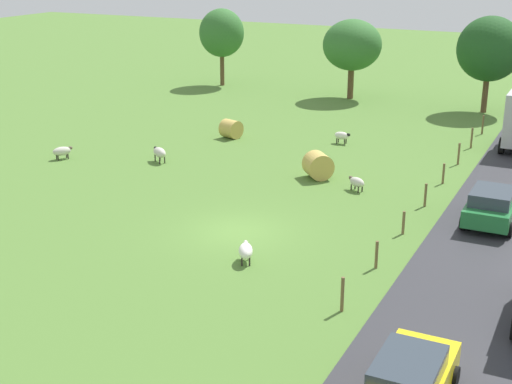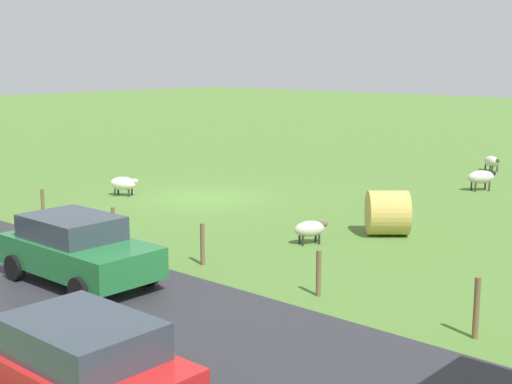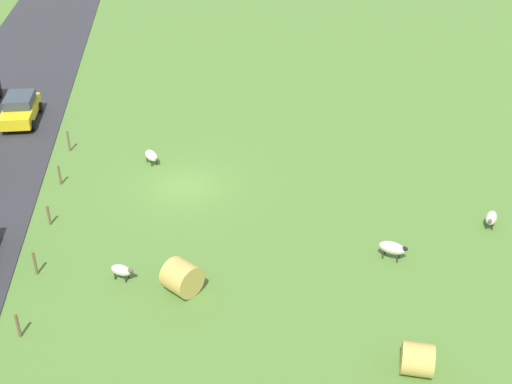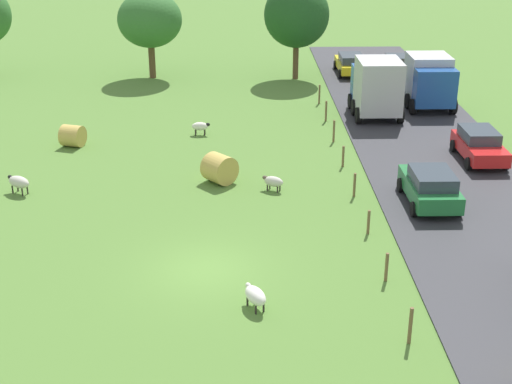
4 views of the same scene
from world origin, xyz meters
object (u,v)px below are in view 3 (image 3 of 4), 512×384
sheep_0 (122,270)px  sheep_3 (392,248)px  hay_bale_1 (417,359)px  sheep_4 (151,156)px  car_1 (20,109)px  sheep_1 (491,218)px  hay_bale_0 (182,278)px

sheep_0 → sheep_3: 11.68m
sheep_3 → hay_bale_1: (1.08, 6.62, 0.01)m
sheep_4 → car_1: car_1 is taller
sheep_1 → sheep_3: (5.38, 1.94, 0.10)m
sheep_3 → hay_bale_0: size_ratio=0.93×
hay_bale_0 → car_1: (9.59, -17.83, 0.19)m
hay_bale_0 → hay_bale_1: bearing=146.0°
sheep_0 → sheep_1: bearing=-173.2°
sheep_3 → hay_bale_0: hay_bale_0 is taller
hay_bale_0 → hay_bale_1: 9.75m
sheep_1 → sheep_4: 17.97m
sheep_1 → car_1: size_ratio=0.28×
sheep_4 → hay_bale_0: hay_bale_0 is taller
sheep_1 → hay_bale_1: (6.46, 8.56, 0.11)m
sheep_4 → hay_bale_0: size_ratio=0.88×
sheep_0 → sheep_1: size_ratio=0.92×
car_1 → sheep_1: bearing=148.6°
sheep_1 → sheep_4: bearing=-27.1°
sheep_0 → hay_bale_0: 2.75m
sheep_1 → hay_bale_1: bearing=53.0°
sheep_3 → car_1: 25.08m
sheep_3 → sheep_4: size_ratio=1.06×
sheep_0 → sheep_1: sheep_1 is taller
sheep_4 → hay_bale_0: 11.40m
sheep_3 → sheep_4: bearing=-43.7°
hay_bale_0 → car_1: car_1 is taller
sheep_4 → car_1: size_ratio=0.29×
sheep_0 → sheep_4: (-1.06, -10.21, 0.04)m
sheep_0 → sheep_3: bearing=-179.6°
sheep_3 → sheep_4: sheep_3 is taller
sheep_0 → sheep_4: size_ratio=0.88×
sheep_0 → hay_bale_1: bearing=148.3°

